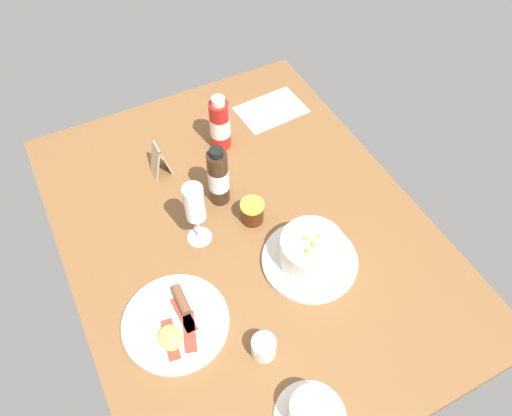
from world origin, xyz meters
TOP-DOWN VIEW (x-y plane):
  - ground_plane at (0.00, 0.00)cm, footprint 110.00×84.00cm
  - porridge_bowl at (-15.23, -9.10)cm, footprint 22.19×22.19cm
  - cutlery_setting at (35.34, -25.80)cm, footprint 14.61×20.09cm
  - coffee_cup at (-45.01, 8.54)cm, footprint 13.89×13.89cm
  - creamer_jug at (-29.52, 10.51)cm, footprint 5.14×6.19cm
  - wine_glass at (2.76, 10.82)cm, footprint 5.93×5.93cm
  - jam_jar at (1.89, -2.93)cm, footprint 5.85×5.85cm
  - sauce_bottle_brown at (11.50, 1.36)cm, footprint 5.17×5.17cm
  - sauce_bottle_red at (28.84, -6.96)cm, footprint 5.53×5.53cm
  - breakfast_plate at (-15.84, 24.20)cm, footprint 22.79×22.79cm
  - menu_card at (26.95, 11.36)cm, footprint 4.79×4.89cm

SIDE VIEW (x-z plane):
  - ground_plane at x=0.00cm, z-range -3.00..0.00cm
  - cutlery_setting at x=35.34cm, z-range -0.20..0.70cm
  - breakfast_plate at x=-15.84cm, z-range -0.90..2.80cm
  - creamer_jug at x=-29.52cm, z-range -0.23..5.15cm
  - coffee_cup at x=-45.01cm, z-range -0.24..6.21cm
  - jam_jar at x=1.89cm, z-range 0.03..5.97cm
  - porridge_bowl at x=-15.23cm, z-range -0.55..8.72cm
  - menu_card at x=26.95cm, z-range -0.05..9.52cm
  - sauce_bottle_red at x=28.84cm, z-range -0.73..15.79cm
  - sauce_bottle_brown at x=11.50cm, z-range -0.67..16.82cm
  - wine_glass at x=2.76cm, z-range 3.12..21.27cm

